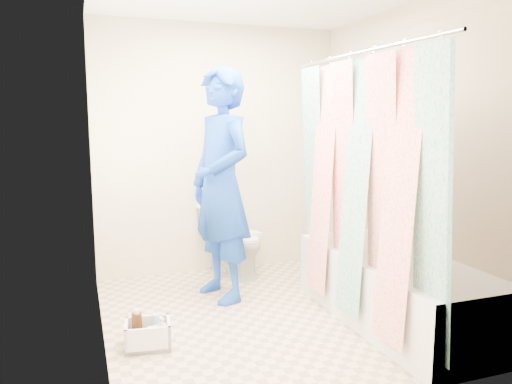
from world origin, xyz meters
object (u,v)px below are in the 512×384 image
object	(u,v)px
bathtub	(393,288)
toilet	(233,240)
plumber	(221,185)
cleaning_caddy	(149,335)

from	to	relation	value
bathtub	toilet	xyz separation A→B (m)	(-0.78, 1.51, 0.07)
plumber	cleaning_caddy	xyz separation A→B (m)	(-0.71, -0.74, -0.88)
toilet	plumber	bearing A→B (deg)	-140.67
bathtub	toilet	world-z (taller)	toilet
plumber	bathtub	bearing A→B (deg)	32.55
toilet	plumber	xyz separation A→B (m)	(-0.27, -0.56, 0.62)
cleaning_caddy	plumber	bearing A→B (deg)	53.12
toilet	cleaning_caddy	distance (m)	1.66
cleaning_caddy	toilet	bearing A→B (deg)	59.94
bathtub	cleaning_caddy	distance (m)	1.79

